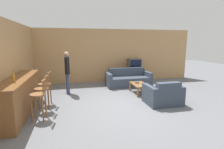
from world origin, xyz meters
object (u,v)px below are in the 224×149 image
at_px(bar_chair_mid, 42,92).
at_px(armchair_near, 163,95).
at_px(book_on_table, 137,83).
at_px(bar_chair_far, 45,87).
at_px(tv, 134,64).
at_px(bar_chair_near, 39,98).
at_px(coffee_table, 140,85).
at_px(person_by_window, 67,70).
at_px(bottle, 13,77).
at_px(couch_far, 128,80).
at_px(tv_unit, 134,75).

xyz_separation_m(bar_chair_mid, armchair_near, (3.65, -0.21, -0.29)).
bearing_deg(book_on_table, bar_chair_far, -168.81).
bearing_deg(armchair_near, tv, 85.94).
bearing_deg(book_on_table, bar_chair_near, -151.71).
bearing_deg(armchair_near, bar_chair_far, 168.04).
xyz_separation_m(armchair_near, coffee_table, (-0.29, 1.28, 0.03)).
distance_m(tv, book_on_table, 2.08).
distance_m(book_on_table, person_by_window, 2.74).
xyz_separation_m(book_on_table, person_by_window, (-2.65, 0.44, 0.52)).
bearing_deg(tv, armchair_near, -94.06).
relative_size(bar_chair_far, tv, 1.66).
distance_m(coffee_table, book_on_table, 0.17).
bearing_deg(bottle, book_on_table, 25.21).
height_order(bar_chair_far, coffee_table, bar_chair_far).
height_order(bar_chair_far, couch_far, bar_chair_far).
height_order(tv_unit, person_by_window, person_by_window).
relative_size(couch_far, book_on_table, 10.69).
relative_size(book_on_table, person_by_window, 0.12).
relative_size(bar_chair_far, coffee_table, 1.10).
height_order(couch_far, person_by_window, person_by_window).
height_order(bar_chair_mid, couch_far, bar_chair_mid).
height_order(bar_chair_mid, coffee_table, bar_chair_mid).
bearing_deg(tv_unit, bar_chair_near, -136.29).
xyz_separation_m(bar_chair_mid, book_on_table, (3.31, 1.22, -0.19)).
distance_m(bar_chair_far, bottle, 1.38).
height_order(tv, book_on_table, tv).
bearing_deg(tv_unit, person_by_window, -155.18).
bearing_deg(tv_unit, coffee_table, -104.33).
relative_size(tv, bottle, 2.18).
bearing_deg(coffee_table, bar_chair_near, -154.01).
distance_m(bar_chair_mid, person_by_window, 1.82).
bearing_deg(bar_chair_far, coffee_table, 8.62).
height_order(bar_chair_far, armchair_near, bar_chair_far).
xyz_separation_m(bar_chair_near, book_on_table, (3.31, 1.78, -0.19)).
distance_m(couch_far, armchair_near, 2.59).
bearing_deg(bar_chair_near, person_by_window, 73.47).
relative_size(coffee_table, tv_unit, 1.00).
xyz_separation_m(tv_unit, book_on_table, (-0.58, -1.94, 0.07)).
xyz_separation_m(bar_chair_near, person_by_window, (0.66, 2.23, 0.34)).
bearing_deg(armchair_near, book_on_table, 103.33).
bearing_deg(book_on_table, bottle, -154.79).
xyz_separation_m(couch_far, tv_unit, (0.58, 0.80, 0.03)).
relative_size(bar_chair_mid, couch_far, 0.52).
relative_size(bar_chair_near, coffee_table, 1.10).
distance_m(bar_chair_mid, bar_chair_far, 0.57).
height_order(bar_chair_mid, bottle, bottle).
bearing_deg(book_on_table, couch_far, 90.06).
bearing_deg(bar_chair_near, coffee_table, 25.99).
height_order(bar_chair_far, tv_unit, bar_chair_far).
xyz_separation_m(bar_chair_far, person_by_window, (0.66, 1.10, 0.34)).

